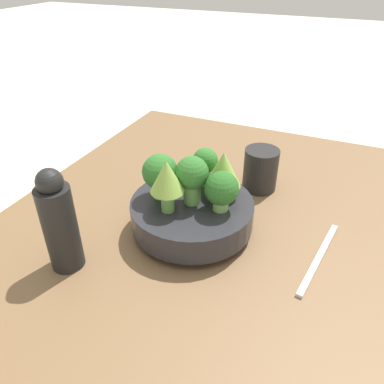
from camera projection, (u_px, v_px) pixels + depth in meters
The scene contains 12 objects.
ground_plane at pixel (204, 243), 0.69m from camera, with size 6.00×6.00×0.00m, color beige.
table at pixel (204, 236), 0.68m from camera, with size 0.97×0.75×0.04m.
bowl at pixel (192, 214), 0.65m from camera, with size 0.21×0.21×0.06m.
romanesco_piece_far at pixel (167, 179), 0.58m from camera, with size 0.05×0.05×0.09m.
romanesco_piece_near at pixel (223, 170), 0.63m from camera, with size 0.06×0.06×0.08m.
broccoli_floret_back at pixel (160, 173), 0.63m from camera, with size 0.06×0.06×0.08m.
broccoli_floret_center at pixel (192, 176), 0.61m from camera, with size 0.06×0.06×0.08m.
broccoli_floret_front at pixel (221, 189), 0.60m from camera, with size 0.06×0.06×0.07m.
broccoli_floret_right at pixel (205, 162), 0.66m from camera, with size 0.05×0.05×0.07m.
cup at pixel (260, 169), 0.77m from camera, with size 0.07×0.07×0.09m.
pepper_mill at pixel (59, 223), 0.55m from camera, with size 0.05×0.05×0.17m.
fork at pixel (319, 259), 0.60m from camera, with size 0.19×0.04×0.01m.
Camera 1 is at (-0.50, -0.19, 0.46)m, focal length 35.00 mm.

